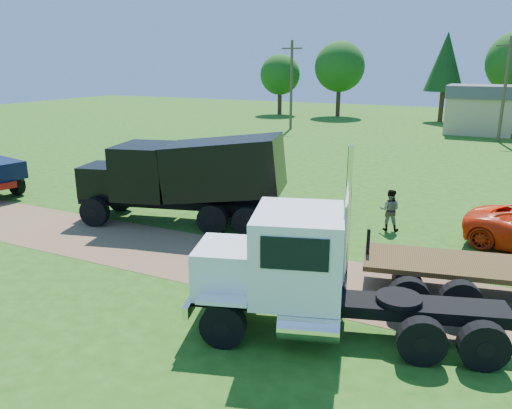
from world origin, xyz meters
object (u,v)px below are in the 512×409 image
at_px(white_semi_tractor, 301,272).
at_px(spectator_a, 317,295).
at_px(black_dump_truck, 187,175).
at_px(flatbed_trailer, 486,272).

xyz_separation_m(white_semi_tractor, spectator_a, (0.35, 0.29, -0.72)).
distance_m(black_dump_truck, spectator_a, 10.23).
distance_m(black_dump_truck, flatbed_trailer, 12.31).
height_order(white_semi_tractor, black_dump_truck, white_semi_tractor).
relative_size(black_dump_truck, flatbed_trailer, 1.25).
bearing_deg(flatbed_trailer, spectator_a, -146.02).
height_order(flatbed_trailer, spectator_a, spectator_a).
height_order(black_dump_truck, flatbed_trailer, black_dump_truck).
xyz_separation_m(black_dump_truck, spectator_a, (8.10, -6.14, -1.24)).
relative_size(white_semi_tractor, black_dump_truck, 0.88).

